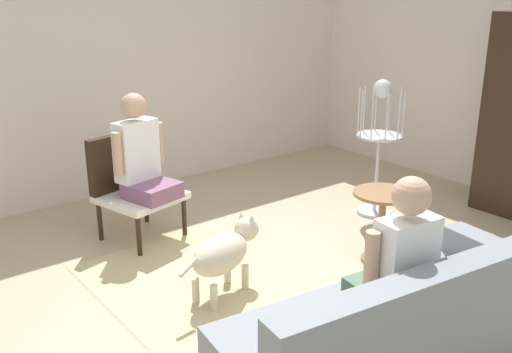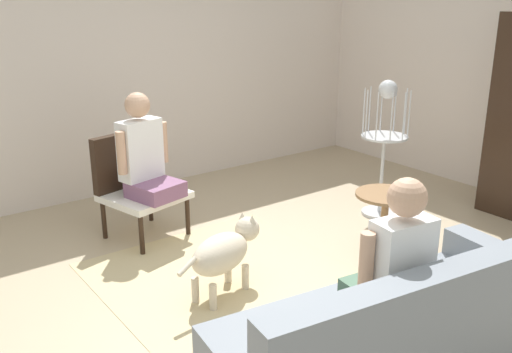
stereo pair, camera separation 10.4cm
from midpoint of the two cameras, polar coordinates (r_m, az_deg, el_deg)
ground_plane at (r=4.40m, az=2.81°, el=-11.55°), size 8.12×8.12×0.00m
left_wall at (r=6.51m, az=-11.54°, el=10.79°), size 0.12×7.36×2.76m
area_rug at (r=4.24m, az=1.76°, el=-12.77°), size 2.97×1.89×0.01m
couch at (r=3.48m, az=14.75°, el=-15.33°), size 1.10×2.17×0.85m
armchair at (r=5.32m, az=-11.63°, el=-0.28°), size 0.77×0.79×0.95m
person_on_couch at (r=3.25m, az=14.78°, el=-8.14°), size 0.46×0.50×0.83m
person_on_armchair at (r=5.11m, az=-10.59°, el=2.14°), size 0.56×0.55×0.92m
round_end_table at (r=4.80m, az=13.40°, el=-4.12°), size 0.50×0.50×0.62m
dog at (r=4.23m, az=-2.54°, el=-7.57°), size 0.43×0.83×0.56m
bird_cage_stand at (r=5.74m, az=13.31°, el=3.58°), size 0.46×0.46×1.38m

